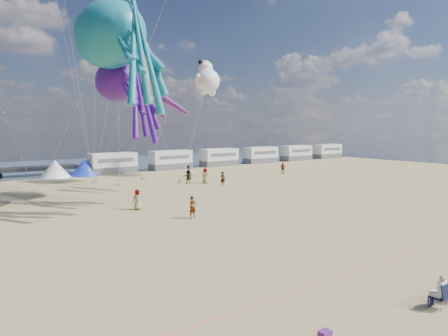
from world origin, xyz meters
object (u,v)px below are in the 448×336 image
motorhome_3 (261,155)px  sandbag_d (143,179)px  sandbag_e (94,182)px  windsock_right (151,107)px  standing_person (193,207)px  windsock_mid (172,103)px  tent_white (55,169)px  beachgoer_0 (138,200)px  sandbag_a (36,195)px  beachgoer_4 (188,177)px  sandbag_b (120,184)px  beachgoer_6 (205,176)px  beachgoer_3 (283,168)px  motorhome_2 (219,157)px  motorhome_5 (327,151)px  motorhome_0 (113,163)px  beachgoer_1 (188,173)px  kite_octopus_teal (110,35)px  sandbag_c (181,181)px  tent_blue (85,167)px  kite_teddy_orange (141,83)px  motorhome_4 (296,153)px  cooler_purple (325,335)px  motorhome_1 (171,160)px  kite_octopus_purple (117,81)px  kite_panda (207,81)px

motorhome_3 → sandbag_d: size_ratio=13.20×
sandbag_e → windsock_right: size_ratio=0.11×
standing_person → windsock_mid: (5.60, 13.30, 8.48)m
tent_white → beachgoer_0: (0.41, -25.77, -0.36)m
beachgoer_0 → sandbag_a: (-5.47, 11.77, -0.73)m
beachgoer_4 → sandbag_b: size_ratio=3.25×
beachgoer_6 → sandbag_a: 18.54m
beachgoer_3 → motorhome_2: bearing=-43.4°
motorhome_5 → sandbag_a: motorhome_5 is taller
motorhome_0 → sandbag_d: motorhome_0 is taller
sandbag_d → beachgoer_1: bearing=-39.7°
tent_white → standing_person: (2.48, -31.08, -0.37)m
kite_octopus_teal → sandbag_e: bearing=66.9°
beachgoer_3 → beachgoer_6: size_ratio=0.88×
beachgoer_4 → sandbag_c: (0.07, 1.78, -0.70)m
sandbag_b → beachgoer_0: bearing=-105.8°
motorhome_0 → windsock_right: bearing=-97.4°
beachgoer_0 → beachgoer_3: bearing=-141.7°
tent_blue → kite_teddy_orange: 15.40m
beachgoer_6 → kite_teddy_orange: kite_teddy_orange is taller
tent_white → kite_teddy_orange: kite_teddy_orange is taller
sandbag_b → sandbag_d: bearing=36.2°
motorhome_2 → motorhome_5: size_ratio=1.00×
motorhome_5 → kite_teddy_orange: size_ratio=0.90×
motorhome_4 → sandbag_d: (-37.19, -8.58, -1.39)m
beachgoer_0 → beachgoer_4: (11.23, 10.65, -0.03)m
motorhome_5 → cooler_purple: bearing=-140.5°
motorhome_5 → tent_white: 55.50m
motorhome_0 → sandbag_b: (-3.64, -11.82, -1.39)m
windsock_right → motorhome_0: bearing=63.2°
kite_octopus_teal → standing_person: bearing=-89.1°
motorhome_3 → standing_person: bearing=-137.6°
tent_blue → beachgoer_4: tent_blue is taller
beachgoer_0 → tent_blue: bearing=-81.4°
standing_person → motorhome_5: bearing=26.6°
motorhome_1 → windsock_mid: bearing=-117.9°
motorhome_4 → motorhome_5: size_ratio=1.00×
standing_person → kite_octopus_purple: kite_octopus_purple is taller
motorhome_3 → sandbag_c: bearing=-151.7°
kite_panda → windsock_mid: 13.60m
motorhome_0 → kite_teddy_orange: (0.06, -10.08, 10.61)m
standing_person → kite_octopus_teal: 17.18m
motorhome_2 → kite_teddy_orange: 23.93m
motorhome_3 → sandbag_a: bearing=-161.4°
tent_white → motorhome_2: bearing=0.0°
sandbag_b → sandbag_d: size_ratio=1.00×
motorhome_0 → beachgoer_0: 26.88m
motorhome_5 → sandbag_b: motorhome_5 is taller
tent_white → windsock_mid: windsock_mid is taller
beachgoer_6 → beachgoer_3: bearing=-110.6°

